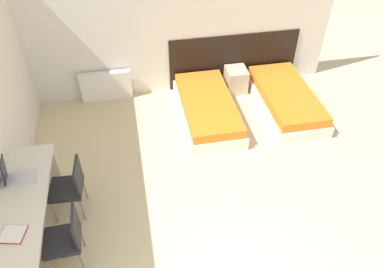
{
  "coord_description": "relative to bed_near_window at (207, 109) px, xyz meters",
  "views": [
    {
      "loc": [
        -0.77,
        -1.58,
        4.16
      ],
      "look_at": [
        0.0,
        2.43,
        0.55
      ],
      "focal_mm": 35.0,
      "sensor_mm": 36.0,
      "label": 1
    }
  ],
  "objects": [
    {
      "name": "wall_back",
      "position": [
        -0.47,
        1.01,
        1.16
      ],
      "size": [
        5.95,
        0.05,
        2.7
      ],
      "color": "silver",
      "rests_on": "ground_plane"
    },
    {
      "name": "headboard_panel",
      "position": [
        0.72,
        0.97,
        0.33
      ],
      "size": [
        2.46,
        0.03,
        1.03
      ],
      "color": "black",
      "rests_on": "ground_plane"
    },
    {
      "name": "bed_near_window",
      "position": [
        0.0,
        0.0,
        0.0
      ],
      "size": [
        0.93,
        1.88,
        0.38
      ],
      "color": "silver",
      "rests_on": "ground_plane"
    },
    {
      "name": "bed_near_door",
      "position": [
        1.44,
        0.0,
        0.0
      ],
      "size": [
        0.93,
        1.88,
        0.38
      ],
      "color": "silver",
      "rests_on": "ground_plane"
    },
    {
      "name": "nightstand",
      "position": [
        0.72,
        0.73,
        0.04
      ],
      "size": [
        0.38,
        0.42,
        0.45
      ],
      "color": "beige",
      "rests_on": "ground_plane"
    },
    {
      "name": "radiator",
      "position": [
        -1.7,
        0.89,
        0.1
      ],
      "size": [
        0.92,
        0.12,
        0.57
      ],
      "color": "silver",
      "rests_on": "ground_plane"
    },
    {
      "name": "desk",
      "position": [
        -2.66,
        -2.01,
        0.39
      ],
      "size": [
        0.57,
        1.94,
        0.74
      ],
      "color": "beige",
      "rests_on": "ground_plane"
    },
    {
      "name": "chair_near_laptop",
      "position": [
        -2.17,
        -1.63,
        0.31
      ],
      "size": [
        0.44,
        0.44,
        0.87
      ],
      "rotation": [
        0.0,
        0.0,
        -0.07
      ],
      "color": "#232328",
      "rests_on": "ground_plane"
    },
    {
      "name": "chair_near_notebook",
      "position": [
        -2.17,
        -2.4,
        0.31
      ],
      "size": [
        0.43,
        0.43,
        0.87
      ],
      "rotation": [
        0.0,
        0.0,
        0.03
      ],
      "color": "#232328",
      "rests_on": "ground_plane"
    },
    {
      "name": "laptop",
      "position": [
        -2.75,
        -1.63,
        0.63
      ],
      "size": [
        0.37,
        0.24,
        0.36
      ],
      "rotation": [
        0.0,
        0.0,
        0.07
      ],
      "color": "silver",
      "rests_on": "desk"
    },
    {
      "name": "open_notebook",
      "position": [
        -2.68,
        -2.44,
        0.56
      ],
      "size": [
        0.31,
        0.29,
        0.02
      ],
      "rotation": [
        0.0,
        0.0,
        -0.23
      ],
      "color": "#B21E1E",
      "rests_on": "desk"
    }
  ]
}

